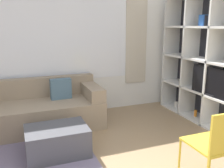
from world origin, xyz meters
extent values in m
cube|color=white|center=(0.00, 3.10, 1.35)|extent=(5.92, 0.07, 2.70)
cube|color=white|center=(0.00, 3.06, 1.45)|extent=(2.60, 0.01, 1.60)
cube|color=beige|center=(1.47, 3.04, 1.45)|extent=(0.44, 0.03, 1.90)
cube|color=slate|center=(-1.00, 1.59, 0.01)|extent=(2.14, 2.39, 0.01)
cube|color=#232328|center=(2.35, 1.65, 1.07)|extent=(0.02, 2.40, 2.14)
cube|color=white|center=(2.17, 1.65, 1.07)|extent=(0.38, 0.04, 2.14)
cube|color=white|center=(2.17, 2.25, 1.07)|extent=(0.38, 0.04, 2.14)
cube|color=white|center=(2.17, 2.85, 1.07)|extent=(0.38, 0.04, 2.14)
cube|color=white|center=(2.17, 1.65, 0.02)|extent=(0.38, 2.40, 0.04)
cube|color=white|center=(2.17, 1.65, 0.54)|extent=(0.38, 2.40, 0.04)
cube|color=white|center=(2.17, 1.65, 1.07)|extent=(0.38, 2.40, 0.04)
cube|color=white|center=(2.17, 1.65, 1.61)|extent=(0.38, 2.40, 0.04)
cube|color=black|center=(2.02, 1.55, 0.78)|extent=(0.04, 0.81, 0.46)
cube|color=black|center=(2.04, 1.55, 0.57)|extent=(0.10, 0.24, 0.03)
cylinder|color=orange|center=(2.15, 1.98, 0.09)|extent=(0.05, 0.05, 0.12)
cube|color=#232328|center=(2.15, 1.94, 1.71)|extent=(0.06, 0.06, 0.17)
cylinder|color=white|center=(2.15, 2.55, 0.09)|extent=(0.08, 0.08, 0.10)
cube|color=#2856A8|center=(2.15, 1.97, 1.71)|extent=(0.11, 0.11, 0.18)
cube|color=gray|center=(-0.55, 2.55, 0.22)|extent=(2.12, 0.91, 0.43)
cube|color=gray|center=(-0.55, 2.91, 0.60)|extent=(2.12, 0.18, 0.33)
cube|color=gray|center=(0.39, 2.55, 0.54)|extent=(0.24, 0.85, 0.21)
cube|color=slate|center=(-0.12, 2.63, 0.60)|extent=(0.35, 0.14, 0.34)
cube|color=#47474C|center=(-0.37, 1.58, 0.19)|extent=(0.78, 0.56, 0.38)
cylinder|color=gold|center=(1.22, 0.62, 0.22)|extent=(0.02, 0.02, 0.44)
cylinder|color=gold|center=(0.81, 0.62, 0.22)|extent=(0.02, 0.02, 0.44)
cube|color=gold|center=(1.02, 0.40, 0.45)|extent=(0.44, 0.46, 0.02)
camera|label=1|loc=(-0.78, -1.42, 1.64)|focal=40.00mm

